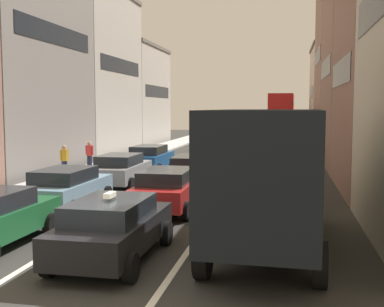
{
  "coord_description": "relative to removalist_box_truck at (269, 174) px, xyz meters",
  "views": [
    {
      "loc": [
        4.1,
        -9.52,
        3.63
      ],
      "look_at": [
        0.0,
        12.0,
        1.6
      ],
      "focal_mm": 46.42,
      "sensor_mm": 36.0,
      "label": 1
    }
  ],
  "objects": [
    {
      "name": "sidewalk_left",
      "position": [
        -10.39,
        17.13,
        -1.9
      ],
      "size": [
        2.6,
        64.0,
        0.14
      ],
      "primitive_type": "cube",
      "color": "#B3B3B3",
      "rests_on": "ground"
    },
    {
      "name": "sedan_centre_lane_second",
      "position": [
        -3.65,
        4.36,
        -1.18
      ],
      "size": [
        2.06,
        4.3,
        1.49
      ],
      "rotation": [
        0.0,
        0.0,
        1.57
      ],
      "color": "#A51E1E",
      "rests_on": "ground"
    },
    {
      "name": "sedan_centre_lane_fifth",
      "position": [
        -3.57,
        20.26,
        -1.18
      ],
      "size": [
        2.27,
        4.4,
        1.49
      ],
      "rotation": [
        0.0,
        0.0,
        1.63
      ],
      "color": "#B29319",
      "rests_on": "ground"
    },
    {
      "name": "wagon_left_lane_second",
      "position": [
        -7.26,
        3.94,
        -1.18
      ],
      "size": [
        2.12,
        4.33,
        1.49
      ],
      "rotation": [
        0.0,
        0.0,
        1.55
      ],
      "color": "#759EB7",
      "rests_on": "ground"
    },
    {
      "name": "bus_mid_queue_primary",
      "position": [
        -0.4,
        29.87,
        -0.21
      ],
      "size": [
        2.85,
        10.51,
        2.9
      ],
      "rotation": [
        0.0,
        0.0,
        1.58
      ],
      "color": "#BFB793",
      "rests_on": "ground"
    },
    {
      "name": "ground_plane",
      "position": [
        -3.69,
        -2.87,
        -1.97
      ],
      "size": [
        140.0,
        140.0,
        0.0
      ],
      "primitive_type": "plane",
      "color": "#2F2F2B"
    },
    {
      "name": "lane_stripe_left",
      "position": [
        -5.39,
        17.13,
        -1.97
      ],
      "size": [
        0.16,
        60.0,
        0.01
      ],
      "primitive_type": "cube",
      "color": "silver",
      "rests_on": "ground"
    },
    {
      "name": "sedan_right_lane_behind_truck",
      "position": [
        -0.38,
        6.97,
        -1.18
      ],
      "size": [
        2.21,
        4.37,
        1.49
      ],
      "rotation": [
        0.0,
        0.0,
        1.61
      ],
      "color": "beige",
      "rests_on": "ground"
    },
    {
      "name": "lane_stripe_right",
      "position": [
        -1.99,
        17.13,
        -1.97
      ],
      "size": [
        0.16,
        60.0,
        0.01
      ],
      "primitive_type": "cube",
      "color": "silver",
      "rests_on": "ground"
    },
    {
      "name": "pedestrian_far_sidewalk",
      "position": [
        -10.94,
        14.97,
        -1.03
      ],
      "size": [
        0.53,
        0.34,
        1.66
      ],
      "rotation": [
        0.0,
        0.0,
        4.49
      ],
      "color": "#262D47",
      "rests_on": "ground"
    },
    {
      "name": "pedestrian_mid_sidewalk",
      "position": [
        -11.13,
        12.0,
        -1.03
      ],
      "size": [
        0.34,
        0.49,
        1.66
      ],
      "rotation": [
        0.0,
        0.0,
        2.64
      ],
      "color": "#262D47",
      "rests_on": "ground"
    },
    {
      "name": "building_row_left",
      "position": [
        -15.69,
        17.93,
        4.33
      ],
      "size": [
        7.2,
        43.9,
        14.23
      ],
      "rotation": [
        0.0,
        0.0,
        1.57
      ],
      "color": "#936B5B",
      "rests_on": "ground"
    },
    {
      "name": "hatchback_centre_lane_third",
      "position": [
        -3.7,
        9.32,
        -1.18
      ],
      "size": [
        2.21,
        4.37,
        1.49
      ],
      "rotation": [
        0.0,
        0.0,
        1.61
      ],
      "color": "black",
      "rests_on": "ground"
    },
    {
      "name": "removalist_box_truck",
      "position": [
        0.0,
        0.0,
        0.0
      ],
      "size": [
        2.94,
        7.78,
        3.58
      ],
      "rotation": [
        0.0,
        0.0,
        1.53
      ],
      "color": "#B7B29E",
      "rests_on": "ground"
    },
    {
      "name": "bus_far_queue_secondary",
      "position": [
        -0.1,
        43.04,
        0.86
      ],
      "size": [
        2.99,
        10.56,
        5.06
      ],
      "rotation": [
        0.0,
        0.0,
        1.55
      ],
      "color": "#B21919",
      "rests_on": "ground"
    },
    {
      "name": "sedan_left_lane_third",
      "position": [
        -7.07,
        9.26,
        -1.18
      ],
      "size": [
        2.08,
        4.31,
        1.49
      ],
      "rotation": [
        0.0,
        0.0,
        1.58
      ],
      "color": "gray",
      "rests_on": "ground"
    },
    {
      "name": "taxi_centre_lane_front",
      "position": [
        -3.61,
        -1.38,
        -1.18
      ],
      "size": [
        2.11,
        4.33,
        1.66
      ],
      "rotation": [
        0.0,
        0.0,
        1.56
      ],
      "color": "black",
      "rests_on": "ground"
    },
    {
      "name": "coupe_centre_lane_fourth",
      "position": [
        -3.79,
        15.23,
        -1.18
      ],
      "size": [
        2.08,
        4.31,
        1.49
      ],
      "rotation": [
        0.0,
        0.0,
        1.56
      ],
      "color": "silver",
      "rests_on": "ground"
    },
    {
      "name": "sedan_left_lane_fourth",
      "position": [
        -7.21,
        14.72,
        -1.18
      ],
      "size": [
        2.11,
        4.32,
        1.49
      ],
      "rotation": [
        0.0,
        0.0,
        1.56
      ],
      "color": "#194C8C",
      "rests_on": "ground"
    }
  ]
}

